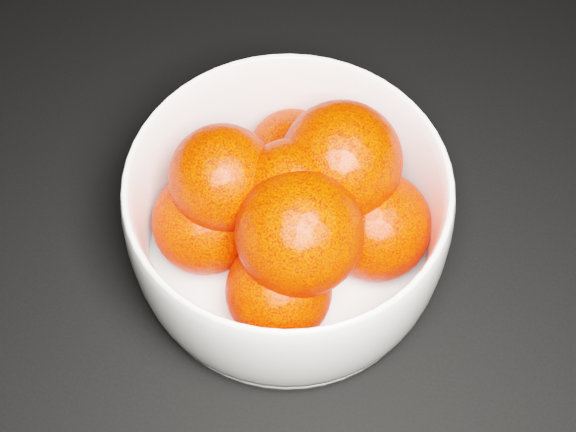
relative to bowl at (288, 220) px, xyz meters
The scene contains 2 objects.
bowl is the anchor object (origin of this frame).
orange_pile 0.02m from the bowl, 32.26° to the left, with size 0.17×0.16×0.12m.
Camera 1 is at (-0.11, 0.02, 0.52)m, focal length 50.00 mm.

